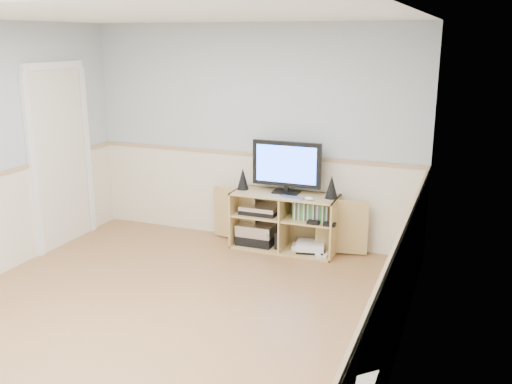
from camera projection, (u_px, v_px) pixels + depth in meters
room at (151, 178)px, 4.70m from camera, size 4.04×4.54×2.54m
media_cabinet at (286, 220)px, 6.48m from camera, size 1.85×0.45×0.65m
monitor at (287, 165)px, 6.31m from camera, size 0.79×0.18×0.58m
speaker_left at (243, 179)px, 6.51m from camera, size 0.13×0.13×0.25m
speaker_right at (332, 187)px, 6.15m from camera, size 0.14×0.14×0.25m
keyboard at (292, 198)px, 6.17m from camera, size 0.29×0.16×0.01m
mouse at (309, 198)px, 6.10m from camera, size 0.10×0.07×0.04m
av_components at (258, 227)px, 6.57m from camera, size 0.51×0.31×0.47m
game_consoles at (310, 247)px, 6.38m from camera, size 0.46×0.32×0.11m
game_cases at (311, 212)px, 6.26m from camera, size 0.39×0.14×0.19m
wall_outlet at (335, 198)px, 6.39m from camera, size 0.12×0.03×0.12m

